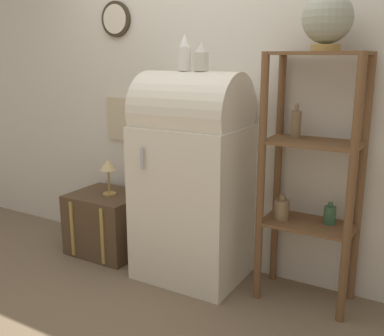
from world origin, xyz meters
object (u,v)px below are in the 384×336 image
(vase_center, at_px, (201,58))
(desk_lamp, at_px, (108,168))
(refrigerator, at_px, (192,175))
(suitcase_trunk, at_px, (108,223))
(vase_left, at_px, (185,54))
(globe, at_px, (328,19))

(vase_center, bearing_deg, desk_lamp, 179.84)
(refrigerator, xyz_separation_m, vase_center, (0.08, -0.00, 0.82))
(suitcase_trunk, xyz_separation_m, vase_left, (0.76, -0.01, 1.36))
(globe, height_order, vase_center, globe)
(suitcase_trunk, relative_size, vase_center, 3.07)
(suitcase_trunk, relative_size, desk_lamp, 1.93)
(suitcase_trunk, bearing_deg, refrigerator, -0.51)
(globe, height_order, vase_left, globe)
(vase_left, bearing_deg, globe, 4.07)
(globe, xyz_separation_m, desk_lamp, (-1.65, -0.06, -1.08))
(globe, bearing_deg, refrigerator, -176.14)
(globe, height_order, desk_lamp, globe)
(vase_left, xyz_separation_m, vase_center, (0.13, 0.00, -0.03))
(suitcase_trunk, height_order, desk_lamp, desk_lamp)
(vase_left, height_order, desk_lamp, vase_left)
(refrigerator, relative_size, suitcase_trunk, 2.61)
(refrigerator, height_order, globe, globe)
(refrigerator, bearing_deg, suitcase_trunk, 179.49)
(vase_left, relative_size, vase_center, 1.29)
(refrigerator, bearing_deg, vase_left, -172.46)
(globe, bearing_deg, desk_lamp, -177.94)
(suitcase_trunk, bearing_deg, desk_lamp, -11.34)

